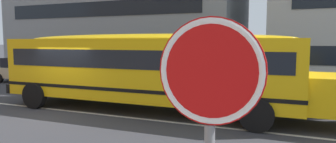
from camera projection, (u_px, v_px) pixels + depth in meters
The scene contains 6 objects.
ground_plane at pixel (67, 111), 12.04m from camera, with size 400.00×400.00×0.00m, color #38383D.
sidewalk_far at pixel (156, 83), 19.76m from camera, with size 120.00×3.00×0.01m, color gray.
lane_centreline at pixel (67, 111), 12.04m from camera, with size 110.00×0.16×0.01m, color silver.
school_bus at pixel (151, 66), 11.81m from camera, with size 13.53×3.20×3.02m.
parked_car_beige_by_lamppost at pixel (24, 70), 20.40m from camera, with size 3.97×2.02×1.64m.
stop_sign_post at pixel (210, 120), 1.98m from camera, with size 0.70×0.07×2.90m.
Camera 1 is at (8.21, -9.40, 2.74)m, focal length 32.63 mm.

